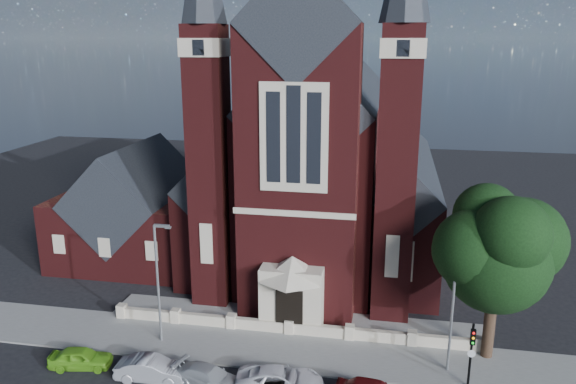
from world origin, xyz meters
name	(u,v)px	position (x,y,z in m)	size (l,w,h in m)	color
ground	(308,282)	(0.00, 15.00, 0.00)	(120.00, 120.00, 0.00)	black
pavement_strip	(284,350)	(0.00, 4.50, 0.00)	(60.00, 5.00, 0.12)	slate
forecourt_paving	(295,320)	(0.00, 8.50, 0.00)	(26.00, 3.00, 0.14)	slate
forecourt_wall	(289,334)	(0.00, 6.50, 0.00)	(24.00, 0.40, 0.90)	beige
church	(322,163)	(0.00, 22.94, 8.19)	(20.01, 34.90, 29.20)	#481314
parish_hall	(137,213)	(-16.00, 18.00, 4.01)	(12.00, 12.20, 10.24)	#481314
street_tree	(500,254)	(12.60, 5.71, 6.96)	(6.40, 6.60, 10.70)	black
street_lamp_left	(159,277)	(-7.91, 4.00, 4.60)	(1.16, 0.22, 8.09)	gray
street_lamp_right	(455,301)	(10.09, 4.00, 4.60)	(1.16, 0.22, 8.09)	gray
traffic_signal	(472,348)	(11.00, 2.43, 2.58)	(0.28, 0.42, 4.00)	black
car_lime_van	(81,358)	(-11.56, 0.34, 0.63)	(1.49, 3.71, 1.27)	#6AB724
car_silver_a	(152,369)	(-6.85, -0.05, 0.69)	(1.45, 4.17, 1.37)	#929399
car_silver_b	(209,378)	(-3.36, -0.15, 0.62)	(1.73, 4.25, 1.23)	#A8ACB0
car_white_suv	(280,380)	(0.62, 0.25, 0.68)	(2.26, 4.89, 1.36)	white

